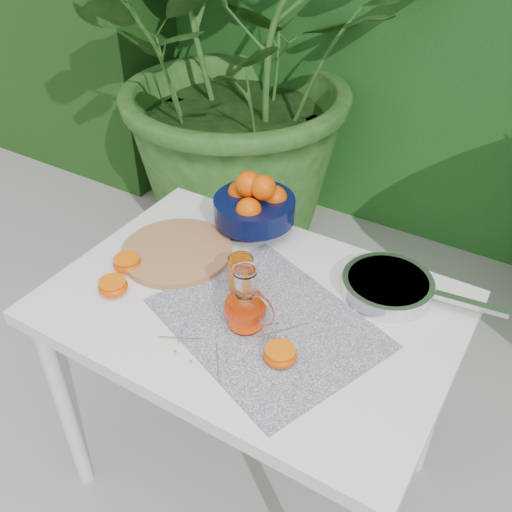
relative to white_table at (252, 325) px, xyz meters
The scene contains 11 objects.
ground 0.68m from the white_table, ahead, with size 60.00×60.00×0.00m, color #B3B1AB.
potted_plant_left 1.50m from the white_table, 122.08° to the left, with size 1.78×1.78×1.78m, color #1F4F1B.
white_table is the anchor object (origin of this frame).
placemat 0.12m from the white_table, 33.32° to the right, with size 0.50×0.39×0.00m, color #0B113E.
cutting_board 0.30m from the white_table, 168.41° to the left, with size 0.31×0.31×0.02m, color #B0744F.
fruit_bowl 0.36m from the white_table, 120.08° to the left, with size 0.29×0.29×0.19m.
juice_pitcher 0.17m from the white_table, 66.93° to the right, with size 0.16×0.13×0.17m.
juice_tumbler 0.14m from the white_table, 150.06° to the left, with size 0.07×0.07×0.09m.
saute_pan 0.36m from the white_table, 36.97° to the left, with size 0.41×0.25×0.04m.
orange_halves 0.23m from the white_table, 146.20° to the right, with size 0.60×0.18×0.04m.
thyme_sprigs 0.18m from the white_table, 77.52° to the right, with size 0.29×0.26×0.01m.
Camera 1 is at (0.42, -0.89, 1.70)m, focal length 40.00 mm.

